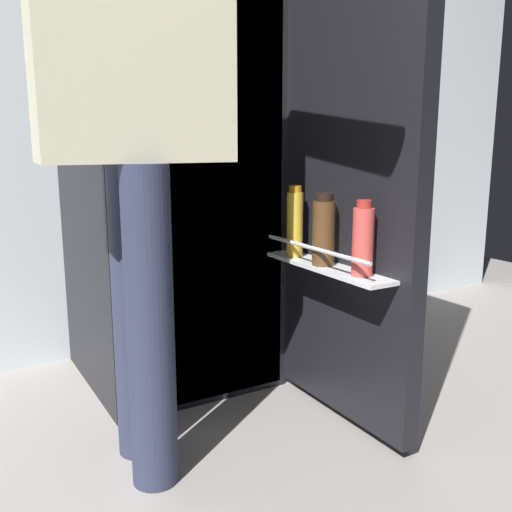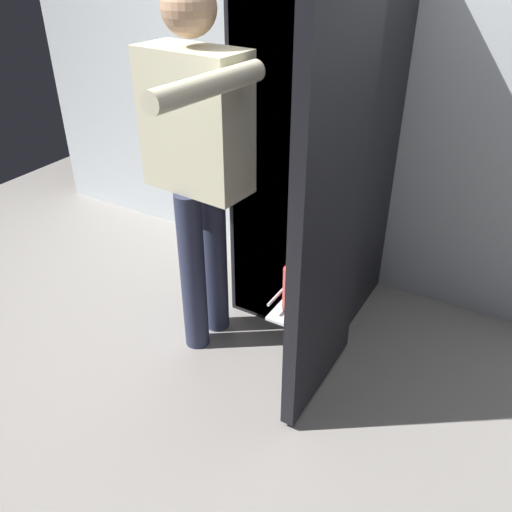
# 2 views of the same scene
# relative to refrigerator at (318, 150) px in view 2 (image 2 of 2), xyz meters

# --- Properties ---
(ground_plane) EXTENTS (5.77, 5.77, 0.00)m
(ground_plane) POSITION_rel_refrigerator_xyz_m (-0.03, -0.52, -0.89)
(ground_plane) COLOR gray
(kitchen_wall) EXTENTS (4.40, 0.10, 2.53)m
(kitchen_wall) POSITION_rel_refrigerator_xyz_m (-0.03, 0.42, 0.37)
(kitchen_wall) COLOR silver
(kitchen_wall) RESTS_ON ground_plane
(refrigerator) EXTENTS (0.68, 1.24, 1.79)m
(refrigerator) POSITION_rel_refrigerator_xyz_m (0.00, 0.00, 0.00)
(refrigerator) COLOR black
(refrigerator) RESTS_ON ground_plane
(person) EXTENTS (0.56, 0.80, 1.66)m
(person) POSITION_rel_refrigerator_xyz_m (-0.32, -0.52, 0.11)
(person) COLOR #2D334C
(person) RESTS_ON ground_plane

